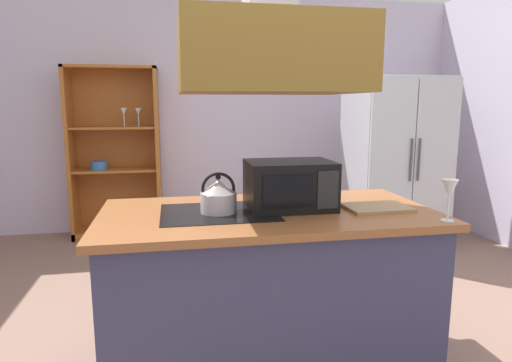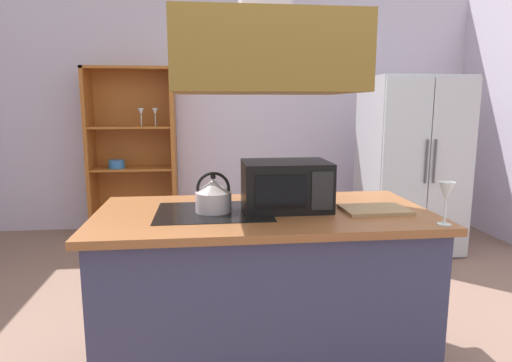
{
  "view_description": "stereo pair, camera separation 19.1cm",
  "coord_description": "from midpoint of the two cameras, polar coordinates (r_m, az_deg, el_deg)",
  "views": [
    {
      "loc": [
        -0.43,
        -2.28,
        1.46
      ],
      "look_at": [
        0.06,
        0.31,
        1.0
      ],
      "focal_mm": 30.83,
      "sensor_mm": 36.0,
      "label": 1
    },
    {
      "loc": [
        -0.24,
        -2.31,
        1.46
      ],
      "look_at": [
        0.06,
        0.31,
        1.0
      ],
      "focal_mm": 30.83,
      "sensor_mm": 36.0,
      "label": 2
    }
  ],
  "objects": [
    {
      "name": "dish_cabinet",
      "position": [
        5.16,
        -18.72,
        2.36
      ],
      "size": [
        0.96,
        0.4,
        1.86
      ],
      "color": "#A95E24",
      "rests_on": "ground"
    },
    {
      "name": "ground_plane",
      "position": [
        2.74,
        -2.13,
        -22.31
      ],
      "size": [
        7.8,
        7.8,
        0.0
      ],
      "primitive_type": "plane",
      "color": "#856455"
    },
    {
      "name": "kitchen_island",
      "position": [
        2.5,
        -0.72,
        -13.85
      ],
      "size": [
        1.77,
        0.9,
        0.9
      ],
      "color": "#383959",
      "rests_on": "ground"
    },
    {
      "name": "kettle",
      "position": [
        2.31,
        -7.27,
        -1.95
      ],
      "size": [
        0.19,
        0.19,
        0.21
      ],
      "color": "#C1B5C0",
      "rests_on": "kitchen_island"
    },
    {
      "name": "refrigerator",
      "position": [
        4.68,
        16.4,
        2.18
      ],
      "size": [
        0.9,
        0.78,
        1.73
      ],
      "color": "#B2B5BF",
      "rests_on": "ground"
    },
    {
      "name": "cutting_board",
      "position": [
        2.45,
        13.27,
        -3.38
      ],
      "size": [
        0.35,
        0.25,
        0.02
      ],
      "primitive_type": "cube",
      "rotation": [
        0.0,
        0.0,
        0.03
      ],
      "color": "#A38259",
      "rests_on": "kitchen_island"
    },
    {
      "name": "wine_glass_on_counter",
      "position": [
        2.27,
        21.64,
        -1.18
      ],
      "size": [
        0.08,
        0.08,
        0.21
      ],
      "color": "silver",
      "rests_on": "kitchen_island"
    },
    {
      "name": "microwave",
      "position": [
        2.38,
        2.09,
        -0.52
      ],
      "size": [
        0.46,
        0.35,
        0.26
      ],
      "color": "black",
      "rests_on": "kitchen_island"
    },
    {
      "name": "range_hood",
      "position": [
        2.31,
        -0.79,
        18.32
      ],
      "size": [
        0.9,
        0.7,
        1.18
      ],
      "color": "brown"
    },
    {
      "name": "wall_back",
      "position": [
        5.3,
        -7.15,
        8.66
      ],
      "size": [
        6.0,
        0.12,
        2.7
      ],
      "primitive_type": "cube",
      "color": "silver",
      "rests_on": "ground"
    }
  ]
}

